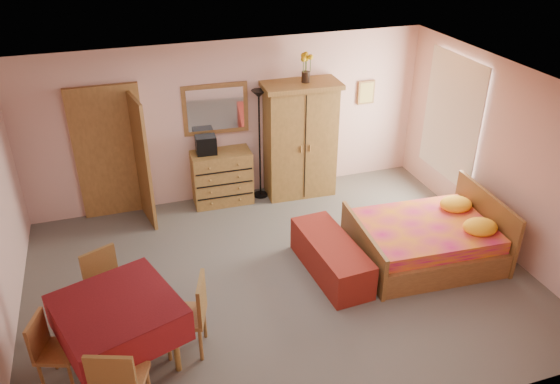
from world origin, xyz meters
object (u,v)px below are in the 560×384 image
object	(u,v)px
stereo	(206,145)
chair_north	(110,290)
bench	(331,257)
floor_lamp	(260,146)
bed	(425,230)
sunflower_vase	(306,67)
dining_table	(122,334)
chest_of_drawers	(222,177)
wardrobe	(300,140)
chair_west	(58,351)
chair_east	(185,315)
wall_mirror	(215,109)
chair_south	(122,379)

from	to	relation	value
stereo	chair_north	distance (m)	3.02
bench	floor_lamp	bearing A→B (deg)	97.20
bed	sunflower_vase	bearing A→B (deg)	115.00
chair_north	sunflower_vase	bearing A→B (deg)	-168.57
stereo	dining_table	bearing A→B (deg)	-116.59
chest_of_drawers	wardrobe	world-z (taller)	wardrobe
stereo	sunflower_vase	distance (m)	1.96
sunflower_vase	chair_west	size ratio (longest dim) A/B	0.56
chest_of_drawers	chair_east	bearing A→B (deg)	-108.13
chair_west	sunflower_vase	bearing A→B (deg)	149.19
wall_mirror	floor_lamp	world-z (taller)	wall_mirror
chest_of_drawers	chair_east	distance (m)	3.33
sunflower_vase	chair_south	distance (m)	5.23
wall_mirror	dining_table	bearing A→B (deg)	-114.85
chair_west	stereo	bearing A→B (deg)	165.47
wall_mirror	sunflower_vase	world-z (taller)	sunflower_vase
floor_lamp	dining_table	size ratio (longest dim) A/B	1.61
chair_south	chair_east	bearing A→B (deg)	64.63
chest_of_drawers	chair_west	xyz separation A→B (m)	(-2.45, -3.19, -0.03)
bench	chair_east	bearing A→B (deg)	-158.93
chest_of_drawers	bench	bearing A→B (deg)	-66.36
floor_lamp	chair_east	size ratio (longest dim) A/B	1.94
stereo	chair_north	xyz separation A→B (m)	(-1.66, -2.45, -0.58)
bed	chest_of_drawers	bearing A→B (deg)	137.22
chair_north	wall_mirror	bearing A→B (deg)	-149.75
chair_north	chair_east	size ratio (longest dim) A/B	0.98
chair_west	dining_table	bearing A→B (deg)	113.01
stereo	floor_lamp	size ratio (longest dim) A/B	0.17
floor_lamp	wall_mirror	bearing A→B (deg)	161.70
wall_mirror	chair_west	world-z (taller)	wall_mirror
bench	chair_west	bearing A→B (deg)	-165.91
sunflower_vase	chair_north	xyz separation A→B (m)	(-3.27, -2.34, -1.70)
stereo	chair_south	world-z (taller)	stereo
wall_mirror	chair_north	world-z (taller)	wall_mirror
floor_lamp	chair_west	xyz separation A→B (m)	(-3.09, -3.18, -0.51)
wardrobe	chair_east	bearing A→B (deg)	-126.02
dining_table	floor_lamp	bearing A→B (deg)	52.03
chest_of_drawers	stereo	distance (m)	0.64
sunflower_vase	wall_mirror	bearing A→B (deg)	168.18
wardrobe	bed	xyz separation A→B (m)	(0.99, -2.33, -0.52)
stereo	chair_north	bearing A→B (deg)	-124.18
wall_mirror	stereo	distance (m)	0.58
chair_west	bench	bearing A→B (deg)	124.27
wardrobe	chair_south	world-z (taller)	wardrobe
chest_of_drawers	chair_north	world-z (taller)	chair_north
wall_mirror	dining_table	size ratio (longest dim) A/B	0.89
wall_mirror	bench	world-z (taller)	wall_mirror
wall_mirror	chair_east	size ratio (longest dim) A/B	1.08
stereo	bed	size ratio (longest dim) A/B	0.16
wardrobe	chair_north	distance (m)	3.99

